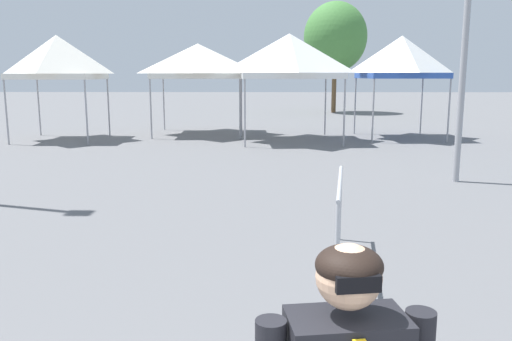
{
  "coord_description": "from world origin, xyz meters",
  "views": [
    {
      "loc": [
        0.46,
        -0.28,
        2.35
      ],
      "look_at": [
        0.38,
        5.44,
        1.3
      ],
      "focal_mm": 36.92,
      "sensor_mm": 36.0,
      "label": 1
    }
  ],
  "objects_px": {
    "canopy_tent_far_left": "(402,57)",
    "canopy_tent_behind_center": "(57,57)",
    "canopy_tent_far_right": "(289,56)",
    "canopy_tent_behind_right": "(198,61)",
    "crowd_barrier_by_lift": "(339,206)",
    "tree_behind_tents_right": "(335,37)"
  },
  "relations": [
    {
      "from": "canopy_tent_far_left",
      "to": "canopy_tent_behind_center",
      "type": "bearing_deg",
      "value": -176.37
    },
    {
      "from": "canopy_tent_behind_center",
      "to": "canopy_tent_far_left",
      "type": "relative_size",
      "value": 1.0
    },
    {
      "from": "canopy_tent_far_right",
      "to": "canopy_tent_far_left",
      "type": "xyz_separation_m",
      "value": [
        4.14,
        0.94,
        -0.01
      ]
    },
    {
      "from": "canopy_tent_behind_right",
      "to": "crowd_barrier_by_lift",
      "type": "distance_m",
      "value": 15.11
    },
    {
      "from": "canopy_tent_behind_center",
      "to": "crowd_barrier_by_lift",
      "type": "height_order",
      "value": "canopy_tent_behind_center"
    },
    {
      "from": "canopy_tent_behind_right",
      "to": "canopy_tent_far_right",
      "type": "relative_size",
      "value": 0.95
    },
    {
      "from": "canopy_tent_far_right",
      "to": "tree_behind_tents_right",
      "type": "bearing_deg",
      "value": 76.3
    },
    {
      "from": "canopy_tent_behind_right",
      "to": "canopy_tent_far_right",
      "type": "bearing_deg",
      "value": -31.39
    },
    {
      "from": "canopy_tent_behind_center",
      "to": "canopy_tent_behind_right",
      "type": "distance_m",
      "value": 5.13
    },
    {
      "from": "canopy_tent_behind_center",
      "to": "tree_behind_tents_right",
      "type": "bearing_deg",
      "value": 50.19
    },
    {
      "from": "crowd_barrier_by_lift",
      "to": "canopy_tent_behind_center",
      "type": "bearing_deg",
      "value": 123.19
    },
    {
      "from": "canopy_tent_behind_center",
      "to": "canopy_tent_far_right",
      "type": "relative_size",
      "value": 0.99
    },
    {
      "from": "canopy_tent_behind_right",
      "to": "tree_behind_tents_right",
      "type": "relative_size",
      "value": 0.53
    },
    {
      "from": "canopy_tent_behind_right",
      "to": "canopy_tent_far_left",
      "type": "bearing_deg",
      "value": -8.73
    },
    {
      "from": "canopy_tent_behind_center",
      "to": "tree_behind_tents_right",
      "type": "height_order",
      "value": "tree_behind_tents_right"
    },
    {
      "from": "canopy_tent_behind_right",
      "to": "canopy_tent_far_right",
      "type": "distance_m",
      "value": 4.04
    },
    {
      "from": "crowd_barrier_by_lift",
      "to": "canopy_tent_far_right",
      "type": "bearing_deg",
      "value": 90.23
    },
    {
      "from": "canopy_tent_far_right",
      "to": "canopy_tent_far_left",
      "type": "bearing_deg",
      "value": 12.78
    },
    {
      "from": "canopy_tent_behind_right",
      "to": "tree_behind_tents_right",
      "type": "height_order",
      "value": "tree_behind_tents_right"
    },
    {
      "from": "canopy_tent_far_right",
      "to": "tree_behind_tents_right",
      "type": "xyz_separation_m",
      "value": [
        3.44,
        14.13,
        1.59
      ]
    },
    {
      "from": "canopy_tent_far_left",
      "to": "tree_behind_tents_right",
      "type": "height_order",
      "value": "tree_behind_tents_right"
    },
    {
      "from": "canopy_tent_behind_right",
      "to": "tree_behind_tents_right",
      "type": "xyz_separation_m",
      "value": [
        6.89,
        12.02,
        1.71
      ]
    }
  ]
}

